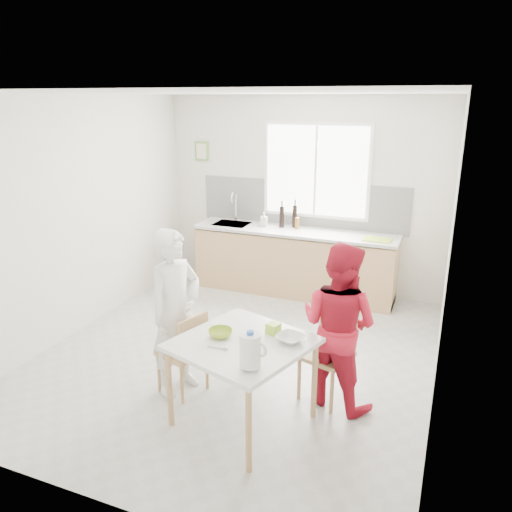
{
  "coord_description": "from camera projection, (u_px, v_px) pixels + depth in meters",
  "views": [
    {
      "loc": [
        1.99,
        -4.41,
        2.66
      ],
      "look_at": [
        0.13,
        0.2,
        1.07
      ],
      "focal_mm": 35.0,
      "sensor_mm": 36.0,
      "label": 1
    }
  ],
  "objects": [
    {
      "name": "ground",
      "position": [
        238.0,
        354.0,
        5.41
      ],
      "size": [
        4.5,
        4.5,
        0.0
      ],
      "primitive_type": "plane",
      "color": "#B7B7B2",
      "rests_on": "ground"
    },
    {
      "name": "room_shell",
      "position": [
        236.0,
        205.0,
        4.91
      ],
      "size": [
        4.5,
        4.5,
        4.5
      ],
      "color": "silver",
      "rests_on": "ground"
    },
    {
      "name": "window",
      "position": [
        316.0,
        171.0,
        6.79
      ],
      "size": [
        1.5,
        0.06,
        1.3
      ],
      "color": "white",
      "rests_on": "room_shell"
    },
    {
      "name": "backsplash",
      "position": [
        301.0,
        204.0,
        7.02
      ],
      "size": [
        3.0,
        0.02,
        0.65
      ],
      "primitive_type": "cube",
      "color": "white",
      "rests_on": "room_shell"
    },
    {
      "name": "picture_frame",
      "position": [
        202.0,
        151.0,
        7.36
      ],
      "size": [
        0.22,
        0.03,
        0.28
      ],
      "color": "#639B46",
      "rests_on": "room_shell"
    },
    {
      "name": "kitchen_counter",
      "position": [
        293.0,
        264.0,
        7.01
      ],
      "size": [
        2.84,
        0.64,
        1.37
      ],
      "color": "tan",
      "rests_on": "ground"
    },
    {
      "name": "dining_table",
      "position": [
        243.0,
        350.0,
        4.09
      ],
      "size": [
        1.23,
        1.23,
        0.76
      ],
      "rotation": [
        0.0,
        0.0,
        -0.31
      ],
      "color": "white",
      "rests_on": "ground"
    },
    {
      "name": "chair_left",
      "position": [
        186.0,
        350.0,
        4.58
      ],
      "size": [
        0.47,
        0.47,
        0.8
      ],
      "rotation": [
        0.0,
        0.0,
        -1.88
      ],
      "color": "tan",
      "rests_on": "ground"
    },
    {
      "name": "chair_far",
      "position": [
        331.0,
        348.0,
        4.54
      ],
      "size": [
        0.51,
        0.51,
        0.87
      ],
      "rotation": [
        0.0,
        0.0,
        -0.31
      ],
      "color": "tan",
      "rests_on": "ground"
    },
    {
      "name": "person_white",
      "position": [
        176.0,
        312.0,
        4.55
      ],
      "size": [
        0.53,
        0.66,
        1.57
      ],
      "primitive_type": "imported",
      "rotation": [
        0.0,
        0.0,
        1.26
      ],
      "color": "white",
      "rests_on": "ground"
    },
    {
      "name": "person_red",
      "position": [
        339.0,
        325.0,
        4.36
      ],
      "size": [
        0.87,
        0.77,
        1.51
      ],
      "primitive_type": "imported",
      "rotation": [
        0.0,
        0.0,
        2.83
      ],
      "color": "red",
      "rests_on": "ground"
    },
    {
      "name": "bowl_green",
      "position": [
        220.0,
        333.0,
        4.14
      ],
      "size": [
        0.25,
        0.25,
        0.06
      ],
      "primitive_type": "imported",
      "rotation": [
        0.0,
        0.0,
        -0.31
      ],
      "color": "#90B429",
      "rests_on": "dining_table"
    },
    {
      "name": "bowl_white",
      "position": [
        290.0,
        338.0,
        4.06
      ],
      "size": [
        0.28,
        0.28,
        0.05
      ],
      "primitive_type": "imported",
      "rotation": [
        0.0,
        0.0,
        -0.31
      ],
      "color": "silver",
      "rests_on": "dining_table"
    },
    {
      "name": "milk_jug",
      "position": [
        251.0,
        350.0,
        3.62
      ],
      "size": [
        0.22,
        0.16,
        0.28
      ],
      "rotation": [
        0.0,
        0.0,
        -0.31
      ],
      "color": "white",
      "rests_on": "dining_table"
    },
    {
      "name": "green_box",
      "position": [
        273.0,
        328.0,
        4.2
      ],
      "size": [
        0.13,
        0.13,
        0.09
      ],
      "primitive_type": "cube",
      "rotation": [
        0.0,
        0.0,
        -0.31
      ],
      "color": "#A1D030",
      "rests_on": "dining_table"
    },
    {
      "name": "spoon",
      "position": [
        217.0,
        347.0,
        3.95
      ],
      "size": [
        0.16,
        0.02,
        0.01
      ],
      "primitive_type": "cylinder",
      "rotation": [
        0.0,
        1.57,
        0.04
      ],
      "color": "#A5A5AA",
      "rests_on": "dining_table"
    },
    {
      "name": "cutting_board",
      "position": [
        377.0,
        240.0,
        6.36
      ],
      "size": [
        0.36,
        0.27,
        0.01
      ],
      "primitive_type": "cube",
      "rotation": [
        0.0,
        0.0,
        -0.06
      ],
      "color": "#ACCD2F",
      "rests_on": "kitchen_counter"
    },
    {
      "name": "wine_bottle_a",
      "position": [
        295.0,
        216.0,
        6.93
      ],
      "size": [
        0.07,
        0.07,
        0.32
      ],
      "primitive_type": "cylinder",
      "color": "black",
      "rests_on": "kitchen_counter"
    },
    {
      "name": "wine_bottle_b",
      "position": [
        282.0,
        217.0,
        6.95
      ],
      "size": [
        0.07,
        0.07,
        0.3
      ],
      "primitive_type": "cylinder",
      "color": "black",
      "rests_on": "kitchen_counter"
    },
    {
      "name": "jar_amber",
      "position": [
        297.0,
        223.0,
        6.87
      ],
      "size": [
        0.06,
        0.06,
        0.16
      ],
      "primitive_type": "cylinder",
      "color": "brown",
      "rests_on": "kitchen_counter"
    },
    {
      "name": "soap_bottle",
      "position": [
        264.0,
        219.0,
        7.05
      ],
      "size": [
        0.1,
        0.1,
        0.19
      ],
      "primitive_type": "imported",
      "rotation": [
        0.0,
        0.0,
        0.14
      ],
      "color": "#999999",
      "rests_on": "kitchen_counter"
    }
  ]
}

